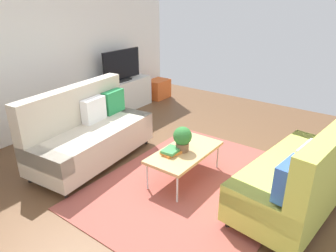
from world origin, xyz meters
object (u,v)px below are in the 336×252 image
Objects in this scene: table_book_0 at (171,152)px; vase_0 at (99,82)px; couch_beige at (89,132)px; bottle_0 at (110,81)px; coffee_table at (185,153)px; couch_green at (304,174)px; tv at (122,66)px; bottle_1 at (114,79)px; tv_console at (123,95)px; potted_plant at (182,138)px; storage_trunk at (158,89)px.

table_book_0 is 1.38× the size of vase_0.
couch_beige is 13.78× the size of bottle_0.
coffee_table is at bearing -113.81° from bottle_0.
vase_0 is at bearing 87.65° from couch_green.
tv reaches higher than couch_green.
tv is 3.05m from table_book_0.
couch_green reaches higher than vase_0.
bottle_1 is at bearing 60.13° from table_book_0.
bottle_1 reaches higher than tv_console.
vase_0 is (0.95, 2.62, 0.13)m from potted_plant.
vase_0 is (-0.58, 0.05, 0.41)m from tv_console.
couch_beige reaches higher than coffee_table.
potted_plant is at bearing -136.74° from storage_trunk.
tv_console is 8.03× the size of vase_0.
couch_green is 11.12× the size of bottle_1.
tv_console reaches higher than coffee_table.
couch_green is 3.82× the size of storage_trunk.
tv_console is (1.90, 1.18, -0.13)m from couch_beige.
table_book_0 reaches higher than coffee_table.
tv is at bearing -6.88° from vase_0.
bottle_0 reaches higher than table_book_0.
bottle_0 is (0.20, -0.09, -0.02)m from vase_0.
vase_0 is at bearing 66.66° from table_book_0.
tv is 5.74× the size of vase_0.
bottle_1 is at bearing -171.48° from tv_console.
coffee_table is 7.67× the size of bottle_0.
bottle_1 is at bearing 83.12° from couch_green.
bottle_0 is at bearing 180.00° from bottle_1.
bottle_1 is (-0.27, -0.04, 0.41)m from tv_console.
coffee_table is 3.30× the size of potted_plant.
vase_0 is (0.93, 2.65, 0.33)m from coffee_table.
tv_console is 1.11m from storage_trunk.
couch_green reaches higher than potted_plant.
couch_green reaches higher than coffee_table.
bottle_0 is 0.11m from bottle_1.
bottle_0 reaches higher than storage_trunk.
couch_beige reaches higher than table_book_0.
tv_console is 5.83× the size of table_book_0.
tv_console reaches higher than table_book_0.
potted_plant reaches higher than coffee_table.
potted_plant is (-1.53, -2.55, -0.35)m from tv.
coffee_table is at bearing -29.70° from table_book_0.
couch_beige is 1.34m from table_book_0.
vase_0 is at bearing 175.07° from tv_console.
tv reaches higher than storage_trunk.
couch_green reaches higher than bottle_1.
vase_0 reaches higher than storage_trunk.
table_book_0 is (-0.17, 0.10, 0.04)m from coffee_table.
tv reaches higher than tv_console.
bottle_1 is (1.24, 2.56, 0.34)m from coffee_table.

